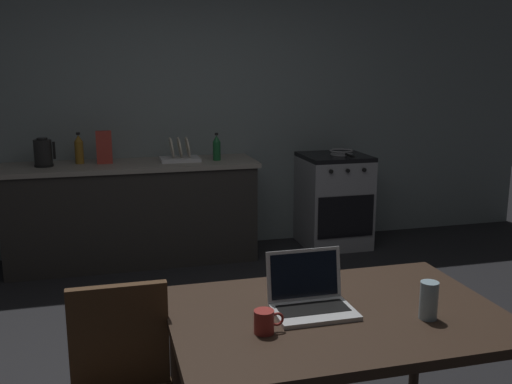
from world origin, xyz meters
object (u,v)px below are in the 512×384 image
object	(u,v)px
frying_pan	(342,152)
cereal_box	(104,147)
drinking_glass	(429,300)
bottle_b	(79,149)
electric_kettle	(43,153)
bottle	(217,148)
coffee_mug	(265,322)
dish_rack	(180,156)
laptop	(311,299)
stove_oven	(333,200)
dining_table	(336,327)

from	to	relation	value
frying_pan	cereal_box	world-z (taller)	cereal_box
drinking_glass	bottle_b	xyz separation A→B (m)	(-1.39, 3.26, 0.20)
electric_kettle	bottle_b	bearing A→B (deg)	15.82
bottle	coffee_mug	size ratio (longest dim) A/B	2.12
coffee_mug	dish_rack	size ratio (longest dim) A/B	0.34
laptop	dish_rack	size ratio (longest dim) A/B	0.94
drinking_glass	bottle	bearing A→B (deg)	94.08
drinking_glass	coffee_mug	bearing A→B (deg)	176.21
frying_pan	bottle_b	distance (m)	2.37
dish_rack	stove_oven	bearing A→B (deg)	-0.10
stove_oven	bottle	size ratio (longest dim) A/B	3.63
electric_kettle	cereal_box	bearing A→B (deg)	2.34
frying_pan	dish_rack	world-z (taller)	dish_rack
dining_table	dish_rack	bearing A→B (deg)	94.22
drinking_glass	cereal_box	distance (m)	3.41
bottle	coffee_mug	distance (m)	3.12
dining_table	cereal_box	size ratio (longest dim) A/B	4.75
stove_oven	cereal_box	bearing A→B (deg)	179.39
stove_oven	laptop	size ratio (longest dim) A/B	2.76
laptop	electric_kettle	world-z (taller)	electric_kettle
electric_kettle	coffee_mug	world-z (taller)	electric_kettle
laptop	dish_rack	xyz separation A→B (m)	(-0.13, 2.98, 0.15)
stove_oven	frying_pan	size ratio (longest dim) A/B	2.22
laptop	coffee_mug	size ratio (longest dim) A/B	2.79
coffee_mug	bottle_b	size ratio (longest dim) A/B	0.43
dish_rack	coffee_mug	bearing A→B (deg)	-91.95
stove_oven	frying_pan	bearing A→B (deg)	-24.89
bottle_b	laptop	bearing A→B (deg)	-72.34
stove_oven	frying_pan	xyz separation A→B (m)	(0.06, -0.03, 0.47)
electric_kettle	dish_rack	bearing A→B (deg)	0.00
stove_oven	coffee_mug	world-z (taller)	stove_oven
bottle	drinking_glass	xyz separation A→B (m)	(0.22, -3.13, -0.19)
cereal_box	coffee_mug	bearing A→B (deg)	-80.40
bottle	drinking_glass	distance (m)	3.14
electric_kettle	bottle_b	world-z (taller)	bottle_b
bottle	dining_table	bearing A→B (deg)	-91.85
electric_kettle	bottle_b	distance (m)	0.29
frying_pan	drinking_glass	world-z (taller)	frying_pan
bottle	cereal_box	world-z (taller)	cereal_box
stove_oven	dish_rack	distance (m)	1.54
electric_kettle	bottle	bearing A→B (deg)	-1.98
coffee_mug	frying_pan	bearing A→B (deg)	62.35
laptop	dining_table	bearing A→B (deg)	-19.51
drinking_glass	cereal_box	size ratio (longest dim) A/B	0.53
electric_kettle	frying_pan	bearing A→B (deg)	-0.65
frying_pan	dish_rack	distance (m)	1.52
coffee_mug	cereal_box	distance (m)	3.21
bottle	dish_rack	size ratio (longest dim) A/B	0.71
cereal_box	drinking_glass	bearing A→B (deg)	-69.70
stove_oven	dish_rack	size ratio (longest dim) A/B	2.59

